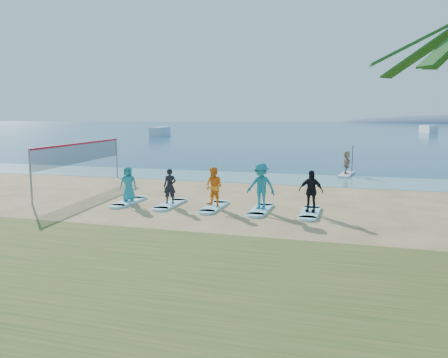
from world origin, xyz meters
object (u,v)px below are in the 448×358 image
(volleyball_net, at_px, (81,153))
(surfboard_1, at_px, (170,204))
(paddleboard, at_px, (346,174))
(boat_offshore_a, at_px, (160,136))
(surfboard_0, at_px, (129,202))
(student_2, at_px, (214,187))
(student_1, at_px, (170,186))
(paddleboarder, at_px, (347,162))
(surfboard_4, at_px, (310,213))
(boat_offshore_b, at_px, (428,133))
(student_0, at_px, (128,184))
(surfboard_2, at_px, (214,207))
(surfboard_3, at_px, (261,210))
(student_4, at_px, (311,191))
(student_3, at_px, (261,186))

(volleyball_net, relative_size, surfboard_1, 4.11)
(paddleboard, bearing_deg, boat_offshore_a, 133.82)
(surfboard_0, relative_size, student_2, 1.34)
(student_1, bearing_deg, paddleboard, 50.94)
(paddleboarder, bearing_deg, surfboard_4, 174.81)
(paddleboarder, xyz_separation_m, boat_offshore_b, (18.25, 87.96, -0.87))
(student_0, bearing_deg, surfboard_4, -12.92)
(paddleboarder, xyz_separation_m, student_2, (-5.25, -12.40, 0.04))
(surfboard_2, bearing_deg, surfboard_0, 180.00)
(surfboard_3, bearing_deg, surfboard_2, 180.00)
(boat_offshore_b, relative_size, student_1, 4.11)
(paddleboard, xyz_separation_m, student_4, (-1.22, -12.40, 0.86))
(surfboard_0, relative_size, surfboard_1, 1.00)
(student_2, bearing_deg, surfboard_2, -67.29)
(paddleboarder, relative_size, surfboard_0, 0.68)
(student_0, bearing_deg, surfboard_1, -12.92)
(surfboard_0, height_order, student_4, student_4)
(surfboard_1, bearing_deg, surfboard_2, 0.00)
(surfboard_0, distance_m, student_1, 2.17)
(surfboard_3, bearing_deg, student_0, 180.00)
(paddleboarder, height_order, surfboard_3, paddleboarder)
(surfboard_2, bearing_deg, paddleboard, 67.07)
(surfboard_0, relative_size, student_1, 1.45)
(volleyball_net, bearing_deg, boat_offshore_a, 110.99)
(student_0, height_order, surfboard_4, student_0)
(paddleboarder, distance_m, surfboard_0, 15.51)
(student_0, height_order, student_3, student_3)
(boat_offshore_b, height_order, surfboard_0, boat_offshore_b)
(boat_offshore_b, bearing_deg, student_0, -119.15)
(student_3, height_order, surfboard_4, student_3)
(surfboard_0, distance_m, student_2, 4.12)
(student_2, bearing_deg, surfboard_3, 22.71)
(student_0, xyz_separation_m, student_4, (8.06, 0.00, 0.06))
(paddleboard, relative_size, boat_offshore_b, 0.48)
(paddleboard, xyz_separation_m, student_1, (-7.26, -12.40, 0.79))
(surfboard_4, bearing_deg, student_0, 180.00)
(surfboard_3, bearing_deg, paddleboard, 75.40)
(student_3, xyz_separation_m, student_4, (2.02, 0.00, -0.11))
(paddleboarder, bearing_deg, surfboard_1, 150.05)
(paddleboarder, distance_m, student_1, 14.37)
(surfboard_1, xyz_separation_m, student_3, (4.03, 0.00, 0.99))
(boat_offshore_b, relative_size, surfboard_2, 2.84)
(paddleboard, height_order, surfboard_1, paddleboard)
(student_0, height_order, surfboard_3, student_0)
(student_3, bearing_deg, student_0, -167.76)
(paddleboard, xyz_separation_m, boat_offshore_a, (-37.58, 52.88, -0.06))
(student_3, bearing_deg, surfboard_2, -167.76)
(volleyball_net, height_order, paddleboard, volleyball_net)
(surfboard_2, bearing_deg, paddleboarder, 67.07)
(student_3, distance_m, student_4, 2.02)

